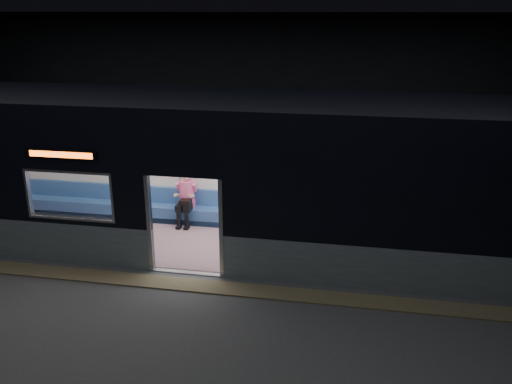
# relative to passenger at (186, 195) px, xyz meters

# --- Properties ---
(station_floor) EXTENTS (24.00, 14.00, 0.01)m
(station_floor) POSITION_rel_passenger_xyz_m (0.78, -3.55, -0.79)
(station_floor) COLOR #47494C
(station_floor) RESTS_ON ground
(station_envelope) EXTENTS (24.00, 14.00, 5.00)m
(station_envelope) POSITION_rel_passenger_xyz_m (0.78, -3.55, 2.88)
(station_envelope) COLOR black
(station_envelope) RESTS_ON station_floor
(tactile_strip) EXTENTS (22.80, 0.50, 0.03)m
(tactile_strip) POSITION_rel_passenger_xyz_m (0.78, -3.00, -0.77)
(tactile_strip) COLOR #8C7F59
(tactile_strip) RESTS_ON station_floor
(metro_car) EXTENTS (18.00, 3.04, 3.35)m
(metro_car) POSITION_rel_passenger_xyz_m (0.78, -1.00, 1.06)
(metro_car) COLOR #8A9CA4
(metro_car) RESTS_ON station_floor
(passenger) EXTENTS (0.42, 0.68, 1.33)m
(passenger) POSITION_rel_passenger_xyz_m (0.00, 0.00, 0.00)
(passenger) COLOR black
(passenger) RESTS_ON metro_car
(handbag) EXTENTS (0.32, 0.29, 0.13)m
(handbag) POSITION_rel_passenger_xyz_m (0.04, -0.21, -0.11)
(handbag) COLOR black
(handbag) RESTS_ON passenger
(transit_map) EXTENTS (1.00, 0.03, 0.65)m
(transit_map) POSITION_rel_passenger_xyz_m (1.60, 0.31, 0.69)
(transit_map) COLOR white
(transit_map) RESTS_ON metro_car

